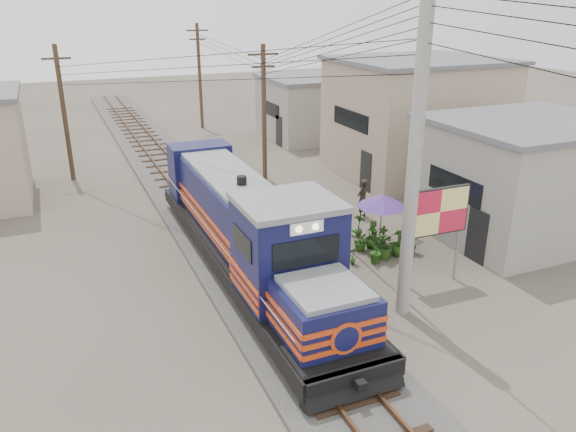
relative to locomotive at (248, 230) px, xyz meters
name	(u,v)px	position (x,y,z in m)	size (l,w,h in m)	color
ground	(292,327)	(0.00, -3.77, -1.65)	(120.00, 120.00, 0.00)	#473F35
ballast	(203,214)	(0.00, 6.23, -1.57)	(3.60, 70.00, 0.16)	#595651
track	(203,210)	(0.00, 6.23, -1.39)	(1.15, 70.00, 0.12)	#51331E
locomotive	(248,230)	(0.00, 0.00, 0.00)	(2.78, 15.11, 3.74)	black
utility_pole_main	(415,155)	(3.50, -4.27, 3.35)	(0.40, 0.40, 10.00)	#9E9B93
wooden_pole_mid	(264,111)	(4.50, 10.23, 2.03)	(1.60, 0.24, 7.00)	#4C3826
wooden_pole_far	(200,75)	(4.80, 24.23, 2.28)	(1.60, 0.24, 7.50)	#4C3826
wooden_pole_left	(64,111)	(-5.00, 14.23, 2.03)	(1.60, 0.24, 7.00)	#4C3826
power_lines	(199,41)	(-0.14, 4.73, 5.91)	(9.65, 19.00, 3.30)	black
shophouse_front	(525,178)	(11.50, -0.77, 0.71)	(7.35, 6.30, 4.70)	gray
shophouse_mid	(416,117)	(12.50, 8.23, 1.46)	(8.40, 7.35, 6.20)	tan
shophouse_back	(311,107)	(11.00, 18.23, 0.46)	(6.30, 6.30, 4.20)	gray
billboard	(439,214)	(5.48, -3.12, 0.87)	(2.22, 0.17, 3.43)	#99999E
market_umbrella	(382,201)	(5.43, 0.16, 0.27)	(2.54, 2.54, 2.19)	black
vendor	(363,198)	(6.43, 3.26, -0.77)	(0.64, 0.42, 1.76)	black
plant_nursery	(372,239)	(4.99, 0.03, -1.16)	(3.60, 3.21, 1.10)	#254F16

